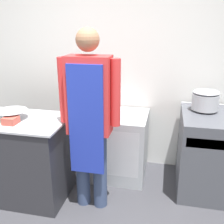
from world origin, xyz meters
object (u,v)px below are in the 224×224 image
(fridge_unit, at_px, (118,145))
(plastic_tub, at_px, (11,120))
(stove, at_px, (219,154))
(mixing_bowl, at_px, (12,115))
(person_cook, at_px, (89,114))
(stock_pot, at_px, (205,100))

(fridge_unit, distance_m, plastic_tub, 1.31)
(stove, distance_m, mixing_bowl, 2.28)
(mixing_bowl, bearing_deg, fridge_unit, 32.78)
(person_cook, distance_m, plastic_tub, 0.78)
(plastic_tub, bearing_deg, fridge_unit, 39.97)
(fridge_unit, relative_size, person_cook, 0.44)
(person_cook, bearing_deg, stove, 23.01)
(mixing_bowl, bearing_deg, person_cook, -1.18)
(person_cook, height_order, mixing_bowl, person_cook)
(fridge_unit, bearing_deg, plastic_tub, -140.03)
(stove, xyz_separation_m, stock_pot, (-0.20, 0.14, 0.58))
(stove, height_order, stock_pot, stock_pot)
(plastic_tub, xyz_separation_m, stock_pot, (1.89, 0.81, 0.10))
(person_cook, bearing_deg, plastic_tub, -171.43)
(person_cook, relative_size, mixing_bowl, 5.56)
(fridge_unit, height_order, stock_pot, stock_pot)
(mixing_bowl, distance_m, stock_pot, 2.08)
(fridge_unit, distance_m, mixing_bowl, 1.30)
(fridge_unit, height_order, person_cook, person_cook)
(person_cook, xyz_separation_m, mixing_bowl, (-0.84, 0.02, -0.08))
(stove, relative_size, fridge_unit, 1.15)
(plastic_tub, bearing_deg, stock_pot, 23.32)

